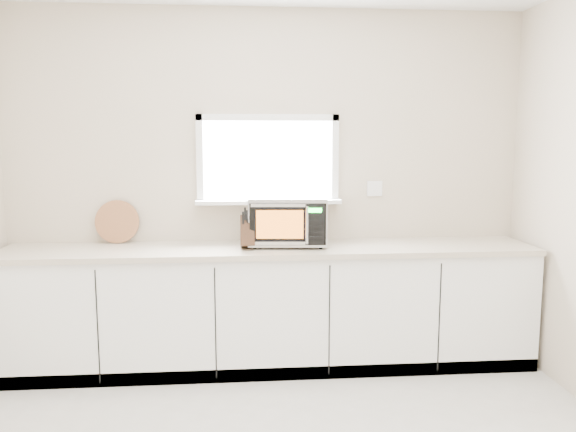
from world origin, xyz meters
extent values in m
cube|color=beige|center=(0.00, 2.00, 1.35)|extent=(4.00, 0.02, 2.70)
cube|color=white|center=(0.00, 1.99, 1.55)|extent=(1.00, 0.02, 0.60)
cube|color=white|center=(0.00, 1.92, 1.23)|extent=(1.12, 0.16, 0.03)
cube|color=white|center=(0.00, 1.97, 1.88)|extent=(1.10, 0.04, 0.05)
cube|color=white|center=(0.00, 1.97, 1.23)|extent=(1.10, 0.04, 0.05)
cube|color=white|center=(-0.53, 1.97, 1.55)|extent=(0.05, 0.04, 0.70)
cube|color=white|center=(0.53, 1.97, 1.55)|extent=(0.05, 0.04, 0.70)
cube|color=white|center=(0.85, 1.99, 1.32)|extent=(0.12, 0.01, 0.12)
cube|color=white|center=(0.00, 1.70, 0.44)|extent=(3.92, 0.60, 0.88)
cube|color=beige|center=(0.00, 1.69, 0.90)|extent=(3.92, 0.64, 0.04)
cylinder|color=black|center=(-0.12, 1.62, 0.93)|extent=(0.03, 0.03, 0.02)
cylinder|color=black|center=(-0.09, 1.95, 0.93)|extent=(0.03, 0.03, 0.02)
cylinder|color=black|center=(0.36, 1.57, 0.93)|extent=(0.03, 0.03, 0.02)
cylinder|color=black|center=(0.39, 1.91, 0.93)|extent=(0.03, 0.03, 0.02)
cube|color=#AEB0B6|center=(0.14, 1.76, 1.11)|extent=(0.60, 0.48, 0.34)
cube|color=black|center=(0.12, 1.54, 1.11)|extent=(0.54, 0.06, 0.30)
cube|color=orange|center=(0.06, 1.54, 1.11)|extent=(0.33, 0.03, 0.20)
cylinder|color=silver|center=(0.25, 1.51, 1.11)|extent=(0.02, 0.02, 0.27)
cube|color=black|center=(0.31, 1.52, 1.11)|extent=(0.14, 0.02, 0.29)
cube|color=#19FF33|center=(0.31, 1.52, 1.21)|extent=(0.10, 0.01, 0.03)
cube|color=silver|center=(0.14, 1.76, 1.28)|extent=(0.60, 0.48, 0.01)
cube|color=#402517|center=(-0.17, 1.64, 1.05)|extent=(0.10, 0.21, 0.25)
cube|color=black|center=(-0.20, 1.59, 1.15)|extent=(0.01, 0.04, 0.09)
cube|color=black|center=(-0.17, 1.59, 1.16)|extent=(0.01, 0.04, 0.09)
cube|color=black|center=(-0.14, 1.59, 1.14)|extent=(0.01, 0.04, 0.09)
cube|color=black|center=(-0.19, 1.59, 1.18)|extent=(0.01, 0.04, 0.09)
cube|color=black|center=(-0.15, 1.59, 1.18)|extent=(0.01, 0.04, 0.09)
cylinder|color=#965B3A|center=(-1.16, 1.94, 1.08)|extent=(0.33, 0.08, 0.33)
cylinder|color=#AEB0B6|center=(0.37, 1.76, 1.01)|extent=(0.16, 0.16, 0.18)
cylinder|color=black|center=(0.37, 1.76, 1.12)|extent=(0.15, 0.15, 0.04)
camera|label=1|loc=(-0.22, -2.39, 1.71)|focal=35.00mm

